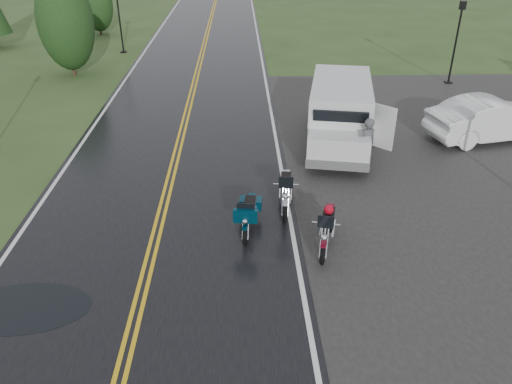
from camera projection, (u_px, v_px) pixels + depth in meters
ground at (149, 266)px, 12.67m from camera, size 120.00×120.00×0.00m
road at (185, 123)px, 21.40m from camera, size 8.00×100.00×0.04m
parking_pad at (488, 171)px, 17.36m from camera, size 14.00×24.00×0.03m
motorcycle_red at (324, 243)px, 12.41m from camera, size 1.34×2.35×1.31m
motorcycle_teal at (245, 227)px, 13.17m from camera, size 0.99×2.11×1.20m
motorcycle_silver at (285, 202)px, 14.16m from camera, size 1.05×2.35×1.35m
van_white at (312, 133)px, 17.31m from camera, size 3.41×6.46×2.41m
person_at_van at (366, 146)px, 16.90m from camera, size 0.83×0.69×1.94m
sedan_white at (492, 120)px, 19.49m from camera, size 5.30×2.79×1.66m
lamp_post_far_left at (119, 19)px, 31.59m from camera, size 0.36×0.36×4.25m
lamp_post_far_right at (456, 43)px, 25.55m from camera, size 0.36×0.36×4.20m
tree_left_mid at (67, 33)px, 26.85m from camera, size 2.96×2.96×4.63m
tree_left_far at (98, 10)px, 36.73m from camera, size 2.28×2.28×3.51m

